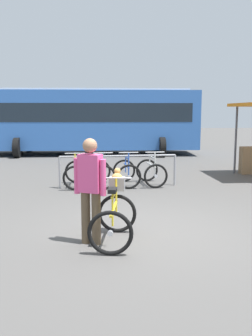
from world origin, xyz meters
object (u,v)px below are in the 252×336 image
Objects in this scene: racked_bike_white at (151,172)px; featured_bicycle at (115,211)px; racked_bike_yellow at (76,173)px; bus_distant at (91,118)px; racked_bike_blue at (127,172)px; person_with_featured_bike at (90,186)px; racked_bike_teal at (101,173)px.

featured_bicycle is (-1.19, -4.46, 0.12)m from racked_bike_white.
racked_bike_white is at bearing 3.66° from racked_bike_yellow.
featured_bicycle is 0.12× the size of bus_distant.
racked_bike_blue is at bearing -176.34° from racked_bike_white.
bus_distant is (-0.30, 12.26, 0.83)m from person_with_featured_bike.
racked_bike_yellow is 0.95× the size of racked_bike_teal.
person_with_featured_bike is at bearing -92.10° from racked_bike_teal.
racked_bike_yellow is at bearing -176.34° from racked_bike_teal.
racked_bike_teal is at bearing -176.34° from racked_bike_white.
racked_bike_white is 0.93× the size of featured_bicycle.
racked_bike_yellow is 4.42m from featured_bicycle.
bus_distant is at bearing 93.16° from featured_bicycle.
racked_bike_white is at bearing -76.36° from bus_distant.
featured_bicycle reaches higher than racked_bike_blue.
person_with_featured_bike reaches higher than racked_bike_yellow.
racked_bike_teal is at bearing -176.34° from racked_bike_blue.
racked_bike_blue is at bearing 3.66° from racked_bike_teal.
featured_bicycle reaches higher than racked_bike_yellow.
racked_bike_teal is 0.70m from racked_bike_blue.
person_with_featured_bike is at bearing -100.76° from racked_bike_blue.
racked_bike_teal is 0.72× the size of person_with_featured_bike.
racked_bike_teal is 0.95× the size of featured_bicycle.
racked_bike_teal is 7.89m from bus_distant.
person_with_featured_bike is at bearing -88.60° from bus_distant.
racked_bike_teal is (0.70, 0.04, -0.00)m from racked_bike_yellow.
racked_bike_yellow is at bearing -176.34° from racked_bike_blue.
racked_bike_yellow is at bearing -176.34° from racked_bike_white.
bus_distant reaches higher than racked_bike_teal.
racked_bike_white is at bearing 3.66° from racked_bike_teal.
racked_bike_white is at bearing 3.66° from racked_bike_blue.
featured_bicycle is (0.91, -4.33, 0.12)m from racked_bike_yellow.
racked_bike_blue is 0.70m from racked_bike_white.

